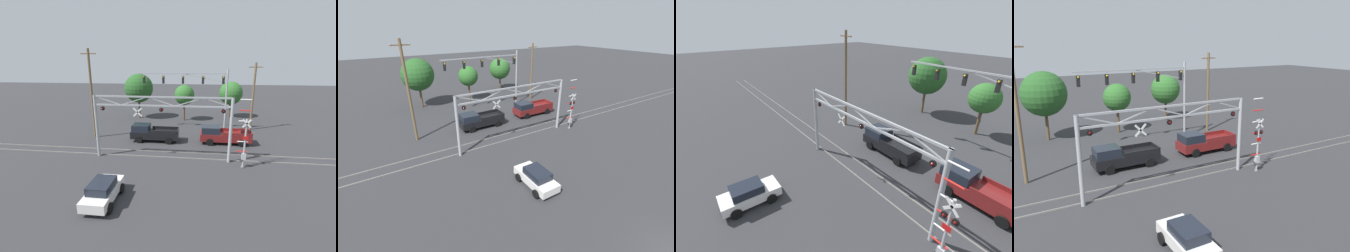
# 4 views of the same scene
# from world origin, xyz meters

# --- Properties ---
(rail_track_near) EXTENTS (80.00, 0.08, 0.10)m
(rail_track_near) POSITION_xyz_m (0.00, 17.10, 0.05)
(rail_track_near) COLOR gray
(rail_track_near) RESTS_ON ground_plane
(rail_track_far) EXTENTS (80.00, 0.08, 0.10)m
(rail_track_far) POSITION_xyz_m (0.00, 18.54, 0.05)
(rail_track_far) COLOR gray
(rail_track_far) RESTS_ON ground_plane
(crossing_gantry) EXTENTS (12.95, 0.30, 6.07)m
(crossing_gantry) POSITION_xyz_m (-0.01, 16.82, 4.02)
(crossing_gantry) COLOR #9EA0A5
(crossing_gantry) RESTS_ON ground_plane
(crossing_signal_mast) EXTENTS (1.12, 0.35, 6.12)m
(crossing_signal_mast) POSITION_xyz_m (7.39, 15.79, 2.25)
(crossing_signal_mast) COLOR #9EA0A5
(crossing_signal_mast) RESTS_ON ground_plane
(traffic_signal_span) EXTENTS (11.67, 0.39, 8.25)m
(traffic_signal_span) POSITION_xyz_m (3.80, 27.27, 5.91)
(traffic_signal_span) COLOR #9EA0A5
(traffic_signal_span) RESTS_ON ground_plane
(pickup_truck_lead) EXTENTS (5.58, 2.24, 1.98)m
(pickup_truck_lead) POSITION_xyz_m (-1.89, 21.94, 0.98)
(pickup_truck_lead) COLOR black
(pickup_truck_lead) RESTS_ON ground_plane
(pickup_truck_following) EXTENTS (5.69, 2.24, 1.98)m
(pickup_truck_following) POSITION_xyz_m (6.25, 22.06, 0.98)
(pickup_truck_following) COLOR maroon
(pickup_truck_following) RESTS_ON ground_plane
(sedan_waiting) EXTENTS (1.93, 3.84, 1.53)m
(sedan_waiting) POSITION_xyz_m (-2.80, 9.40, 0.79)
(sedan_waiting) COLOR silver
(sedan_waiting) RESTS_ON ground_plane
(utility_pole_left) EXTENTS (1.80, 0.28, 10.61)m
(utility_pole_left) POSITION_xyz_m (-9.27, 22.45, 5.46)
(utility_pole_left) COLOR brown
(utility_pole_left) RESTS_ON ground_plane
(utility_pole_right) EXTENTS (1.80, 0.28, 9.08)m
(utility_pole_right) POSITION_xyz_m (10.77, 28.23, 4.69)
(utility_pole_right) COLOR brown
(utility_pole_right) RESTS_ON ground_plane
(background_tree_beyond_span) EXTENTS (4.72, 4.72, 7.39)m
(background_tree_beyond_span) POSITION_xyz_m (-6.26, 33.37, 5.02)
(background_tree_beyond_span) COLOR brown
(background_tree_beyond_span) RESTS_ON ground_plane
(background_tree_far_left_verge) EXTENTS (3.86, 3.86, 6.07)m
(background_tree_far_left_verge) POSITION_xyz_m (8.97, 35.67, 4.13)
(background_tree_far_left_verge) COLOR brown
(background_tree_far_left_verge) RESTS_ON ground_plane
(background_tree_far_right_verge) EXTENTS (3.17, 3.17, 5.71)m
(background_tree_far_right_verge) POSITION_xyz_m (1.32, 32.62, 4.10)
(background_tree_far_right_verge) COLOR brown
(background_tree_far_right_verge) RESTS_ON ground_plane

